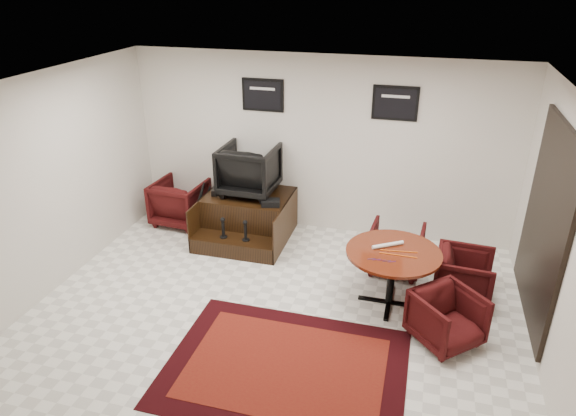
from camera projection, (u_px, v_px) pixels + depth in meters
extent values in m
plane|color=white|center=(274.00, 315.00, 6.37)|extent=(6.00, 6.00, 0.00)
cube|color=beige|center=(319.00, 146.00, 7.97)|extent=(6.00, 0.02, 2.80)
cube|color=beige|center=(169.00, 361.00, 3.60)|extent=(6.00, 0.02, 2.80)
cube|color=beige|center=(47.00, 186.00, 6.50)|extent=(0.02, 5.00, 2.80)
cube|color=beige|center=(563.00, 248.00, 5.06)|extent=(0.02, 5.00, 2.80)
cube|color=white|center=(271.00, 89.00, 5.19)|extent=(6.00, 5.00, 0.02)
cube|color=black|center=(545.00, 225.00, 5.73)|extent=(0.05, 1.90, 2.30)
cube|color=black|center=(544.00, 225.00, 5.73)|extent=(0.02, 1.72, 2.12)
cube|color=black|center=(545.00, 225.00, 5.73)|extent=(0.03, 0.05, 2.12)
cube|color=black|center=(263.00, 95.00, 7.85)|extent=(0.66, 0.03, 0.50)
cube|color=black|center=(262.00, 95.00, 7.83)|extent=(0.58, 0.01, 0.42)
cube|color=silver|center=(262.00, 89.00, 7.79)|extent=(0.40, 0.00, 0.04)
cube|color=black|center=(395.00, 103.00, 7.37)|extent=(0.66, 0.03, 0.50)
cube|color=black|center=(395.00, 103.00, 7.35)|extent=(0.58, 0.01, 0.42)
cube|color=silver|center=(396.00, 97.00, 7.31)|extent=(0.40, 0.00, 0.04)
cube|color=black|center=(286.00, 367.00, 5.52)|extent=(2.55, 1.91, 0.01)
cube|color=#60120D|center=(286.00, 367.00, 5.52)|extent=(2.10, 1.46, 0.01)
cube|color=black|center=(250.00, 214.00, 8.21)|extent=(1.32, 0.98, 0.69)
cube|color=black|center=(235.00, 246.00, 7.70)|extent=(1.32, 0.39, 0.25)
cube|color=black|center=(207.00, 214.00, 8.20)|extent=(0.02, 1.37, 0.69)
cube|color=black|center=(286.00, 224.00, 7.88)|extent=(0.02, 1.37, 0.69)
cylinder|color=black|center=(224.00, 237.00, 7.69)|extent=(0.11, 0.11, 0.02)
cylinder|color=black|center=(223.00, 229.00, 7.64)|extent=(0.04, 0.04, 0.24)
sphere|color=black|center=(223.00, 220.00, 7.57)|extent=(0.07, 0.07, 0.07)
cylinder|color=black|center=(246.00, 240.00, 7.61)|extent=(0.11, 0.11, 0.02)
cylinder|color=black|center=(246.00, 232.00, 7.55)|extent=(0.04, 0.04, 0.24)
sphere|color=black|center=(245.00, 223.00, 7.49)|extent=(0.07, 0.07, 0.07)
imported|color=black|center=(249.00, 167.00, 7.93)|extent=(0.85, 0.80, 0.86)
cube|color=black|center=(216.00, 191.00, 8.06)|extent=(0.15, 0.27, 0.09)
cube|color=black|center=(223.00, 191.00, 8.06)|extent=(0.15, 0.27, 0.09)
cube|color=black|center=(271.00, 203.00, 7.65)|extent=(0.31, 0.25, 0.09)
imported|color=black|center=(180.00, 200.00, 8.54)|extent=(0.85, 0.80, 0.82)
cylinder|color=#46160A|center=(394.00, 253.00, 6.28)|extent=(1.17, 1.17, 0.04)
cylinder|color=black|center=(391.00, 278.00, 6.43)|extent=(0.09, 0.09, 0.69)
cube|color=black|center=(389.00, 302.00, 6.59)|extent=(0.78, 0.06, 0.03)
cube|color=black|center=(389.00, 302.00, 6.59)|extent=(0.06, 0.78, 0.03)
imported|color=black|center=(396.00, 247.00, 7.19)|extent=(0.76, 0.72, 0.74)
imported|color=black|center=(464.00, 274.00, 6.56)|extent=(0.71, 0.75, 0.72)
imported|color=black|center=(447.00, 316.00, 5.78)|extent=(0.92, 0.92, 0.69)
cylinder|color=silver|center=(388.00, 245.00, 6.37)|extent=(0.38, 0.27, 0.05)
cylinder|color=#E3570C|center=(398.00, 255.00, 6.18)|extent=(0.45, 0.02, 0.01)
cylinder|color=#E3570C|center=(399.00, 251.00, 6.26)|extent=(0.45, 0.07, 0.01)
cylinder|color=#4C1933|center=(371.00, 259.00, 6.10)|extent=(0.09, 0.05, 0.01)
cylinder|color=#4C1933|center=(377.00, 260.00, 6.09)|extent=(0.09, 0.05, 0.01)
cylinder|color=#4C1933|center=(382.00, 260.00, 6.07)|extent=(0.09, 0.05, 0.01)
cylinder|color=#4C1933|center=(387.00, 261.00, 6.06)|extent=(0.09, 0.05, 0.01)
cylinder|color=#4C1933|center=(392.00, 262.00, 6.04)|extent=(0.09, 0.05, 0.01)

